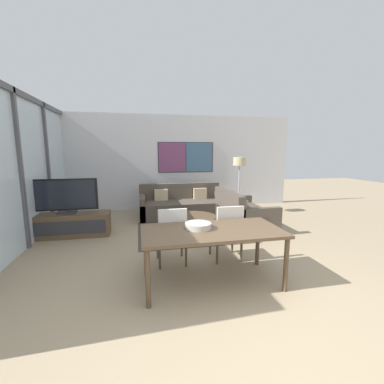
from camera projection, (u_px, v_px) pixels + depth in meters
name	position (u px, v px, depth m)	size (l,w,h in m)	color
ground_plane	(256.00, 325.00, 2.60)	(24.00, 24.00, 0.00)	#9E896B
wall_back	(176.00, 162.00, 7.79)	(7.31, 0.09, 2.80)	silver
window_wall_left	(18.00, 164.00, 4.43)	(0.07, 5.60, 2.80)	silver
area_rug	(193.00, 231.00, 5.61)	(2.34, 1.89, 0.01)	#473D38
tv_console	(68.00, 225.00, 5.27)	(1.66, 0.46, 0.48)	brown
television	(66.00, 196.00, 5.17)	(1.23, 0.20, 0.72)	#2D2D33
sofa_main	(182.00, 206.00, 6.96)	(2.25, 0.96, 0.85)	#51473D
sofa_side	(241.00, 215.00, 5.94)	(0.96, 1.59, 0.85)	#51473D
coffee_table	(193.00, 220.00, 5.57)	(1.03, 1.03, 0.35)	brown
dining_table	(212.00, 235.00, 3.34)	(1.82, 0.90, 0.74)	brown
dining_chair_left	(172.00, 233.00, 3.92)	(0.46, 0.46, 0.91)	beige
dining_chair_centre	(227.00, 229.00, 4.09)	(0.46, 0.46, 0.91)	beige
fruit_bowl	(198.00, 225.00, 3.37)	(0.35, 0.35, 0.08)	#B7B2A8
floor_lamp	(239.00, 166.00, 6.96)	(0.34, 0.34, 1.58)	#2D2D33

